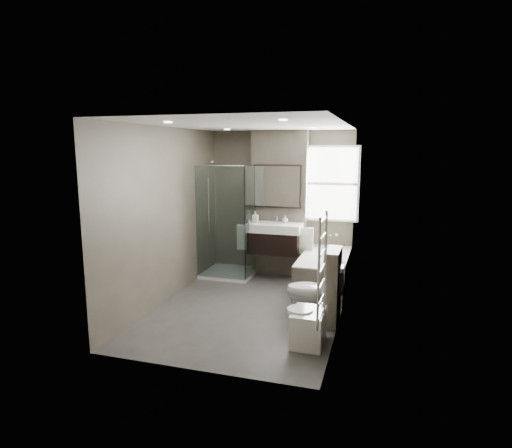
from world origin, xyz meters
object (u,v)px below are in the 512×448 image
at_px(vanity, 275,238).
at_px(bidet, 308,326).
at_px(bathtub, 324,271).
at_px(toilet, 315,292).

distance_m(vanity, bidet, 2.64).
height_order(bathtub, bidet, bathtub).
distance_m(vanity, toilet, 1.91).
height_order(vanity, bathtub, vanity).
bearing_deg(vanity, bathtub, -19.37).
bearing_deg(bathtub, bidet, -87.51).
relative_size(bathtub, bidet, 3.03).
bearing_deg(bathtub, toilet, -88.00).
bearing_deg(vanity, bidet, -66.89).
distance_m(bathtub, toilet, 1.29).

